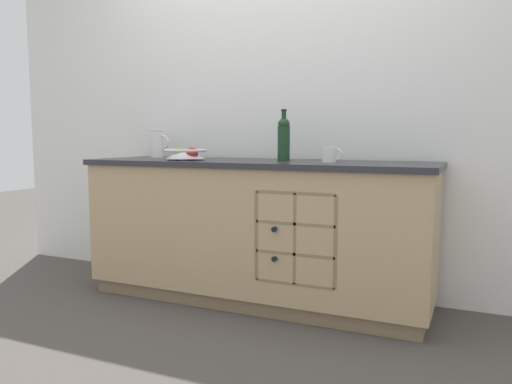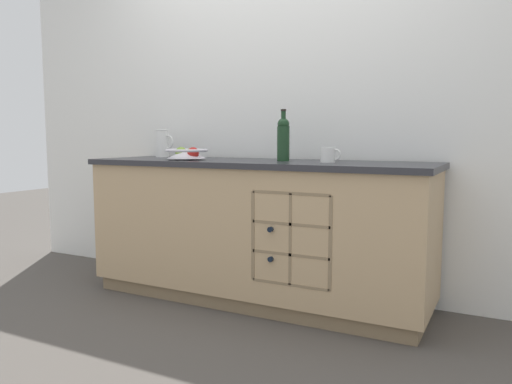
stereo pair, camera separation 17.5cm
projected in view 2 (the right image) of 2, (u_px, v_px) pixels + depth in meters
ground_plane at (256, 300)px, 3.19m from camera, size 14.00×14.00×0.00m
back_wall at (281, 101)px, 3.37m from camera, size 4.55×0.06×2.55m
kitchen_island at (256, 230)px, 3.13m from camera, size 2.19×0.64×0.89m
fruit_bowl at (187, 153)px, 3.19m from camera, size 0.27×0.27×0.08m
white_pitcher at (162, 143)px, 3.62m from camera, size 0.15×0.10×0.20m
ceramic_mug at (328, 155)px, 2.86m from camera, size 0.12×0.09×0.09m
standing_wine_bottle at (283, 138)px, 3.01m from camera, size 0.08×0.08×0.31m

